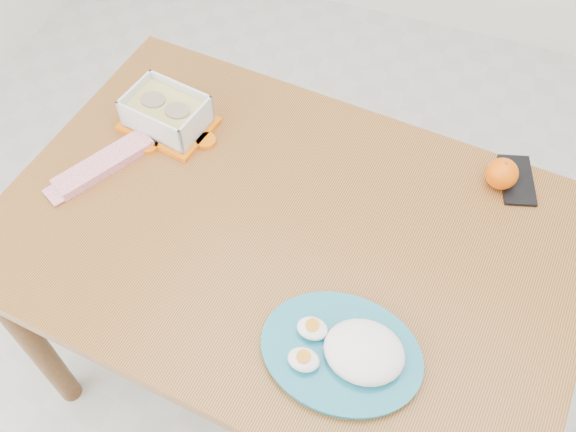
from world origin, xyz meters
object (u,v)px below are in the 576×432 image
(orange_fruit, at_px, (502,174))
(smartphone, at_px, (517,180))
(dining_table, at_px, (288,257))
(food_container, at_px, (167,113))
(rice_plate, at_px, (349,351))

(orange_fruit, relative_size, smartphone, 0.50)
(dining_table, bearing_deg, food_container, 158.69)
(rice_plate, distance_m, smartphone, 0.58)
(rice_plate, bearing_deg, food_container, 144.67)
(smartphone, bearing_deg, orange_fruit, -165.56)
(smartphone, bearing_deg, rice_plate, -129.37)
(dining_table, xyz_separation_m, orange_fruit, (0.39, 0.28, 0.13))
(dining_table, relative_size, smartphone, 9.26)
(dining_table, bearing_deg, rice_plate, -42.31)
(orange_fruit, xyz_separation_m, rice_plate, (-0.19, -0.51, -0.01))
(food_container, bearing_deg, orange_fruit, 17.19)
(rice_plate, height_order, smartphone, rice_plate)
(dining_table, xyz_separation_m, rice_plate, (0.20, -0.22, 0.12))
(dining_table, distance_m, orange_fruit, 0.50)
(food_container, height_order, rice_plate, food_container)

